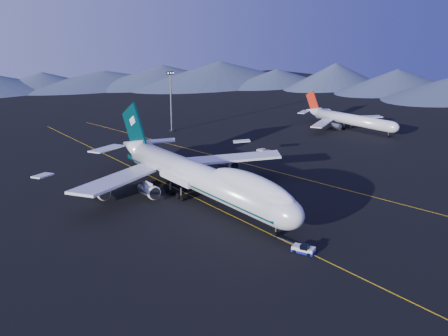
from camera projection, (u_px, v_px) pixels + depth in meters
ground at (200, 200)px, 117.76m from camera, size 500.00×500.00×0.00m
taxiway_line_main at (200, 200)px, 117.76m from camera, size 0.25×220.00×0.01m
taxiway_line_side at (267, 169)px, 142.72m from camera, size 28.08×198.09×0.01m
mountain_ridge at (446, 114)px, 196.38m from camera, size 374.91×567.11×12.00m
boeing_747 at (199, 176)px, 116.17m from camera, size 59.62×72.43×19.37m
pushback_tug at (304, 250)px, 90.45m from camera, size 3.57×4.65×1.81m
second_jet at (349, 119)px, 196.20m from camera, size 40.91×46.22×13.15m
service_van at (264, 151)px, 160.79m from camera, size 4.49×5.60×1.42m
floodlight_mast at (171, 101)px, 190.93m from camera, size 2.82×2.11×22.79m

